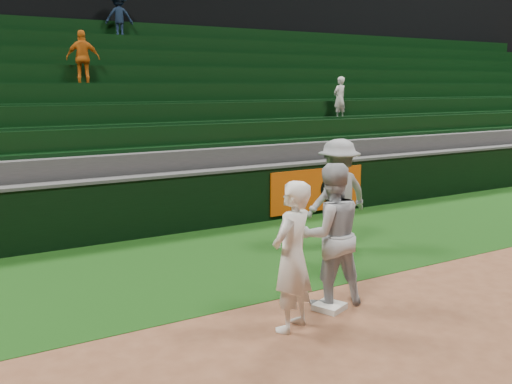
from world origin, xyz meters
TOP-DOWN VIEW (x-y plane):
  - ground at (0.00, 0.00)m, footprint 70.00×70.00m
  - foul_grass at (0.00, 3.00)m, footprint 36.00×4.20m
  - upper_deck at (0.00, 17.45)m, footprint 40.00×12.00m
  - first_base at (-0.33, 0.23)m, footprint 0.48×0.48m
  - first_baseman at (-1.13, -0.02)m, footprint 0.82×0.71m
  - baserunner at (-0.20, 0.42)m, footprint 1.11×0.95m
  - base_coach at (1.62, 2.53)m, footprint 1.37×0.85m
  - field_wall at (0.03, 5.20)m, footprint 36.00×0.45m
  - stadium_seating at (-0.01, 8.97)m, footprint 36.00×5.95m

SIDE VIEW (x-z plane):
  - ground at x=0.00m, z-range 0.00..0.00m
  - foul_grass at x=0.00m, z-range 0.00..0.01m
  - first_base at x=-0.33m, z-range 0.00..0.08m
  - field_wall at x=0.03m, z-range 0.01..1.26m
  - first_baseman at x=-1.13m, z-range 0.00..1.90m
  - baserunner at x=-0.20m, z-range 0.00..2.00m
  - base_coach at x=1.62m, z-range 0.01..2.06m
  - stadium_seating at x=-0.01m, z-range -1.08..4.48m
  - upper_deck at x=0.00m, z-range 0.00..12.00m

